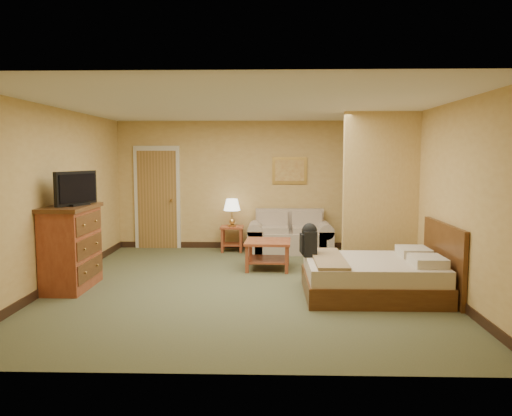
{
  "coord_description": "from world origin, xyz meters",
  "views": [
    {
      "loc": [
        0.36,
        -7.17,
        1.9
      ],
      "look_at": [
        0.14,
        0.6,
        1.08
      ],
      "focal_mm": 35.0,
      "sensor_mm": 36.0,
      "label": 1
    }
  ],
  "objects_px": {
    "loveseat": "(290,238)",
    "coffee_table": "(268,249)",
    "bed": "(377,276)",
    "dresser": "(71,247)"
  },
  "relations": [
    {
      "from": "loveseat",
      "to": "coffee_table",
      "type": "xyz_separation_m",
      "value": [
        -0.43,
        -1.48,
        0.07
      ]
    },
    {
      "from": "coffee_table",
      "to": "bed",
      "type": "distance_m",
      "value": 2.16
    },
    {
      "from": "coffee_table",
      "to": "dresser",
      "type": "bearing_deg",
      "value": -154.98
    },
    {
      "from": "dresser",
      "to": "coffee_table",
      "type": "bearing_deg",
      "value": 25.02
    },
    {
      "from": "loveseat",
      "to": "coffee_table",
      "type": "distance_m",
      "value": 1.54
    },
    {
      "from": "bed",
      "to": "loveseat",
      "type": "bearing_deg",
      "value": 109.33
    },
    {
      "from": "dresser",
      "to": "loveseat",
      "type": "bearing_deg",
      "value": 40.81
    },
    {
      "from": "loveseat",
      "to": "bed",
      "type": "relative_size",
      "value": 0.87
    },
    {
      "from": "bed",
      "to": "coffee_table",
      "type": "bearing_deg",
      "value": 133.78
    },
    {
      "from": "loveseat",
      "to": "coffee_table",
      "type": "relative_size",
      "value": 2.1
    }
  ]
}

